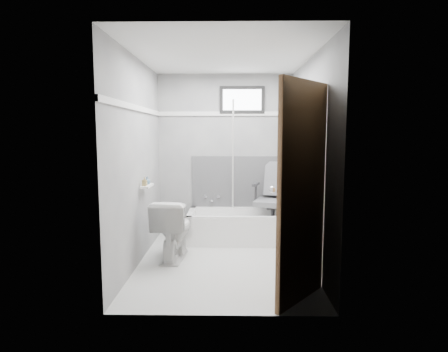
{
  "coord_description": "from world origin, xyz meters",
  "views": [
    {
      "loc": [
        0.08,
        -4.31,
        1.54
      ],
      "look_at": [
        0.0,
        0.35,
        1.0
      ],
      "focal_mm": 30.0,
      "sensor_mm": 36.0,
      "label": 1
    }
  ],
  "objects_px": {
    "office_chair": "(273,197)",
    "soap_bottle_b": "(147,180)",
    "toilet": "(173,229)",
    "bathtub": "(241,226)",
    "door": "(340,199)",
    "soap_bottle_a": "(145,181)"
  },
  "relations": [
    {
      "from": "toilet",
      "to": "door",
      "type": "distance_m",
      "value": 2.24
    },
    {
      "from": "office_chair",
      "to": "soap_bottle_a",
      "type": "distance_m",
      "value": 1.9
    },
    {
      "from": "toilet",
      "to": "office_chair",
      "type": "bearing_deg",
      "value": -142.43
    },
    {
      "from": "door",
      "to": "office_chair",
      "type": "bearing_deg",
      "value": 97.29
    },
    {
      "from": "bathtub",
      "to": "soap_bottle_b",
      "type": "relative_size",
      "value": 15.26
    },
    {
      "from": "soap_bottle_b",
      "to": "bathtub",
      "type": "bearing_deg",
      "value": 31.51
    },
    {
      "from": "door",
      "to": "soap_bottle_b",
      "type": "xyz_separation_m",
      "value": [
        -1.92,
        1.49,
        -0.04
      ]
    },
    {
      "from": "office_chair",
      "to": "soap_bottle_a",
      "type": "bearing_deg",
      "value": -134.17
    },
    {
      "from": "soap_bottle_a",
      "to": "toilet",
      "type": "bearing_deg",
      "value": 13.48
    },
    {
      "from": "bathtub",
      "to": "soap_bottle_a",
      "type": "relative_size",
      "value": 13.68
    },
    {
      "from": "bathtub",
      "to": "soap_bottle_a",
      "type": "bearing_deg",
      "value": -143.77
    },
    {
      "from": "soap_bottle_b",
      "to": "toilet",
      "type": "bearing_deg",
      "value": -11.18
    },
    {
      "from": "bathtub",
      "to": "soap_bottle_a",
      "type": "distance_m",
      "value": 1.64
    },
    {
      "from": "office_chair",
      "to": "door",
      "type": "distance_m",
      "value": 2.31
    },
    {
      "from": "bathtub",
      "to": "door",
      "type": "distance_m",
      "value": 2.46
    },
    {
      "from": "door",
      "to": "toilet",
      "type": "bearing_deg",
      "value": 138.22
    },
    {
      "from": "toilet",
      "to": "soap_bottle_b",
      "type": "bearing_deg",
      "value": -5.96
    },
    {
      "from": "soap_bottle_a",
      "to": "bathtub",
      "type": "bearing_deg",
      "value": 36.23
    },
    {
      "from": "toilet",
      "to": "soap_bottle_b",
      "type": "xyz_separation_m",
      "value": [
        -0.32,
        0.06,
        0.59
      ]
    },
    {
      "from": "office_chair",
      "to": "toilet",
      "type": "height_order",
      "value": "office_chair"
    },
    {
      "from": "door",
      "to": "soap_bottle_a",
      "type": "xyz_separation_m",
      "value": [
        -1.92,
        1.35,
        -0.03
      ]
    },
    {
      "from": "office_chair",
      "to": "soap_bottle_b",
      "type": "relative_size",
      "value": 10.19
    }
  ]
}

